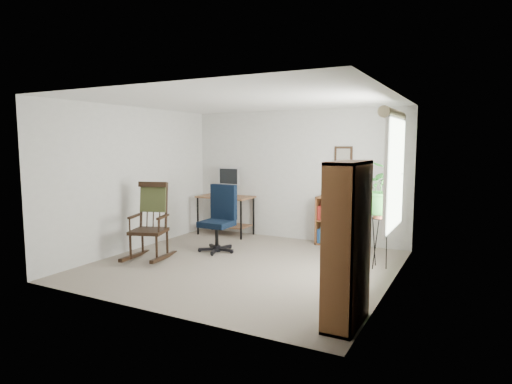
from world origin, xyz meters
The scene contains 18 objects.
floor centered at (0.00, 0.00, 0.00)m, with size 4.20×4.00×0.00m, color gray.
ceiling centered at (0.00, 0.00, 2.40)m, with size 4.20×4.00×0.00m, color white.
wall_back centered at (0.00, 2.00, 1.20)m, with size 4.20×0.00×2.40m, color silver.
wall_front centered at (0.00, -2.00, 1.20)m, with size 4.20×0.00×2.40m, color silver.
wall_left centered at (-2.10, 0.00, 1.20)m, with size 0.00×4.00×2.40m, color silver.
wall_right centered at (2.10, 0.00, 1.20)m, with size 0.00×4.00×2.40m, color silver.
window centered at (2.06, 0.30, 1.40)m, with size 0.12×1.20×1.50m, color white, non-canonical shape.
desk centered at (-1.36, 1.70, 0.38)m, with size 1.07×0.59×0.77m, color brown, non-canonical shape.
monitor centered at (-1.36, 1.84, 1.05)m, with size 0.46×0.16×0.56m, color #B1B1B6, non-canonical shape.
keyboard centered at (-1.36, 1.58, 0.78)m, with size 0.40×0.15×0.03m, color black.
office_chair centered at (-0.78, 0.49, 0.56)m, with size 0.61×0.61×1.13m, color black, non-canonical shape.
rocking_chair centered at (-1.47, -0.39, 0.61)m, with size 0.63×1.04×1.21m, color black, non-canonical shape.
low_bookshelf centered at (0.90, 1.82, 0.43)m, with size 0.81×0.27×0.86m, color brown, non-canonical shape.
tall_bookshelf centered at (1.92, -1.34, 0.81)m, with size 0.30×0.71×1.63m, color brown, non-canonical shape.
plant_stand centered at (1.80, 0.78, 0.43)m, with size 0.24×0.24×0.85m, color black, non-canonical shape.
spider_plant centered at (1.80, 0.78, 1.52)m, with size 1.69×1.88×1.46m, color #226121.
potted_plant_small centered at (1.18, 1.83, 0.91)m, with size 0.13×0.24×0.11m, color #226121.
framed_picture centered at (0.90, 1.97, 1.58)m, with size 0.32×0.04×0.32m, color black, non-canonical shape.
Camera 1 is at (3.03, -5.38, 1.80)m, focal length 30.00 mm.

